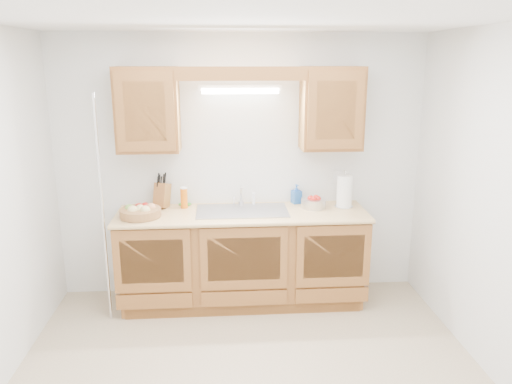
{
  "coord_description": "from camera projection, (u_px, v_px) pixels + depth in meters",
  "views": [
    {
      "loc": [
        -0.19,
        -3.2,
        2.25
      ],
      "look_at": [
        0.1,
        0.85,
        1.18
      ],
      "focal_mm": 35.0,
      "sensor_mm": 36.0,
      "label": 1
    }
  ],
  "objects": [
    {
      "name": "upper_cabinet_right",
      "position": [
        331.0,
        108.0,
        4.55
      ],
      "size": [
        0.55,
        0.33,
        0.75
      ],
      "primitive_type": "cube",
      "color": "brown",
      "rests_on": "room"
    },
    {
      "name": "room",
      "position": [
        250.0,
        214.0,
        3.35
      ],
      "size": [
        3.52,
        3.5,
        2.5
      ],
      "color": "tan",
      "rests_on": "ground"
    },
    {
      "name": "sponge",
      "position": [
        185.0,
        205.0,
        4.79
      ],
      "size": [
        0.12,
        0.1,
        0.02
      ],
      "rotation": [
        0.0,
        0.0,
        -0.32
      ],
      "color": "#CC333F",
      "rests_on": "countertop"
    },
    {
      "name": "fluorescent_fixture",
      "position": [
        240.0,
        89.0,
        4.53
      ],
      "size": [
        0.76,
        0.08,
        0.08
      ],
      "color": "white",
      "rests_on": "room"
    },
    {
      "name": "base_cabinets",
      "position": [
        243.0,
        258.0,
        4.72
      ],
      "size": [
        2.2,
        0.6,
        0.86
      ],
      "primitive_type": "cube",
      "color": "brown",
      "rests_on": "ground"
    },
    {
      "name": "wire_shelf_pole",
      "position": [
        103.0,
        212.0,
        4.24
      ],
      "size": [
        0.03,
        0.03,
        2.0
      ],
      "primitive_type": "cylinder",
      "color": "silver",
      "rests_on": "ground"
    },
    {
      "name": "outlet_plate",
      "position": [
        337.0,
        176.0,
        4.89
      ],
      "size": [
        0.08,
        0.01,
        0.12
      ],
      "primitive_type": "cube",
      "color": "white",
      "rests_on": "room"
    },
    {
      "name": "valance",
      "position": [
        241.0,
        74.0,
        4.28
      ],
      "size": [
        2.2,
        0.05,
        0.12
      ],
      "primitive_type": "cube",
      "color": "brown",
      "rests_on": "room"
    },
    {
      "name": "apple_bowl",
      "position": [
        314.0,
        202.0,
        4.71
      ],
      "size": [
        0.25,
        0.25,
        0.12
      ],
      "rotation": [
        0.0,
        0.0,
        0.05
      ],
      "color": "silver",
      "rests_on": "countertop"
    },
    {
      "name": "countertop",
      "position": [
        242.0,
        214.0,
        4.59
      ],
      "size": [
        2.3,
        0.63,
        0.04
      ],
      "primitive_type": "cube",
      "color": "tan",
      "rests_on": "base_cabinets"
    },
    {
      "name": "sink",
      "position": [
        242.0,
        219.0,
        4.63
      ],
      "size": [
        0.84,
        0.46,
        0.36
      ],
      "color": "#9E9EA3",
      "rests_on": "countertop"
    },
    {
      "name": "fruit_basket",
      "position": [
        140.0,
        211.0,
        4.43
      ],
      "size": [
        0.48,
        0.48,
        0.11
      ],
      "rotation": [
        0.0,
        0.0,
        -0.42
      ],
      "color": "#A07040",
      "rests_on": "countertop"
    },
    {
      "name": "orange_canister",
      "position": [
        184.0,
        198.0,
        4.69
      ],
      "size": [
        0.07,
        0.07,
        0.2
      ],
      "rotation": [
        0.0,
        0.0,
        0.0
      ],
      "color": "orange",
      "rests_on": "countertop"
    },
    {
      "name": "upper_cabinet_left",
      "position": [
        148.0,
        110.0,
        4.44
      ],
      "size": [
        0.55,
        0.33,
        0.75
      ],
      "primitive_type": "cube",
      "color": "brown",
      "rests_on": "room"
    },
    {
      "name": "soap_bottle",
      "position": [
        296.0,
        194.0,
        4.85
      ],
      "size": [
        0.11,
        0.11,
        0.19
      ],
      "primitive_type": "imported",
      "rotation": [
        0.0,
        0.0,
        0.33
      ],
      "color": "#2259AD",
      "rests_on": "countertop"
    },
    {
      "name": "knife_block",
      "position": [
        162.0,
        195.0,
        4.71
      ],
      "size": [
        0.17,
        0.22,
        0.34
      ],
      "rotation": [
        0.0,
        0.0,
        -0.35
      ],
      "color": "brown",
      "rests_on": "countertop"
    },
    {
      "name": "paper_towel",
      "position": [
        344.0,
        192.0,
        4.7
      ],
      "size": [
        0.18,
        0.18,
        0.36
      ],
      "rotation": [
        0.0,
        0.0,
        -0.21
      ],
      "color": "silver",
      "rests_on": "countertop"
    }
  ]
}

